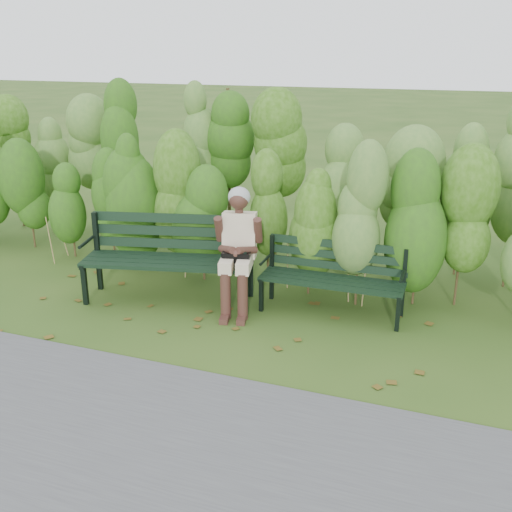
% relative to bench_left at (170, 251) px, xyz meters
% --- Properties ---
extents(ground, '(80.00, 80.00, 0.00)m').
position_rel_bench_left_xyz_m(ground, '(1.19, -0.58, -0.59)').
color(ground, '#2A4B16').
extents(footpath, '(60.00, 2.50, 0.01)m').
position_rel_bench_left_xyz_m(footpath, '(1.19, -2.78, -0.59)').
color(footpath, '#474749').
rests_on(footpath, ground).
extents(hedge_band, '(11.04, 1.67, 2.42)m').
position_rel_bench_left_xyz_m(hedge_band, '(1.19, 1.28, 0.66)').
color(hedge_band, '#47381E').
rests_on(hedge_band, ground).
extents(leaf_litter, '(5.84, 2.13, 0.01)m').
position_rel_bench_left_xyz_m(leaf_litter, '(1.19, -0.60, -0.59)').
color(leaf_litter, brown).
rests_on(leaf_litter, ground).
extents(bench_left, '(2.11, 1.10, 1.01)m').
position_rel_bench_left_xyz_m(bench_left, '(0.00, 0.00, 0.00)').
color(bench_left, black).
rests_on(bench_left, ground).
extents(bench_right, '(1.63, 0.55, 0.81)m').
position_rel_bench_left_xyz_m(bench_right, '(1.95, 0.27, -0.11)').
color(bench_right, black).
rests_on(bench_right, ground).
extents(seated_woman, '(0.58, 0.85, 1.42)m').
position_rel_bench_left_xyz_m(seated_woman, '(0.88, 0.00, 0.21)').
color(seated_woman, beige).
rests_on(seated_woman, ground).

